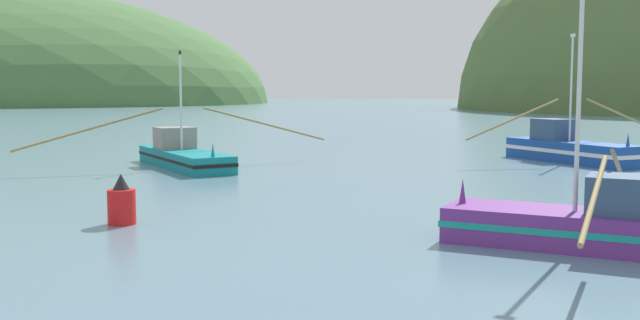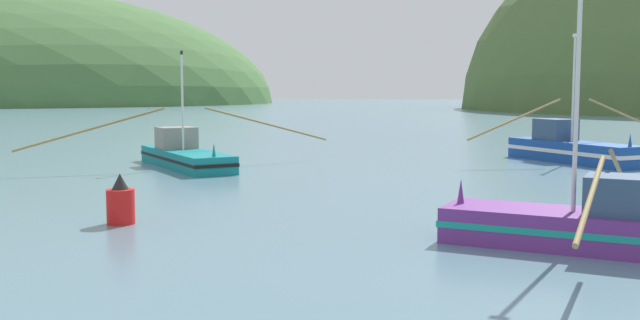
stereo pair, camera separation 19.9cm
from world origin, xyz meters
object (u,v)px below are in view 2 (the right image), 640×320
object	(u,v)px
fishing_boat_purple	(606,227)
channel_buoy	(121,203)
fishing_boat_teal	(184,155)
fishing_boat_blue	(571,148)

from	to	relation	value
fishing_boat_purple	channel_buoy	bearing A→B (deg)	11.20
fishing_boat_purple	fishing_boat_teal	bearing A→B (deg)	-27.41
fishing_boat_purple	fishing_boat_teal	xyz separation A→B (m)	(-17.64, 17.87, 0.00)
fishing_boat_blue	fishing_boat_teal	xyz separation A→B (m)	(-21.11, -5.76, -0.16)
fishing_boat_teal	channel_buoy	distance (m)	16.61
fishing_boat_purple	channel_buoy	xyz separation A→B (m)	(-14.03, 1.66, 0.02)
fishing_boat_blue	fishing_boat_purple	world-z (taller)	fishing_boat_blue
fishing_boat_blue	channel_buoy	size ratio (longest dim) A/B	7.80
fishing_boat_purple	fishing_boat_blue	bearing A→B (deg)	-80.38
fishing_boat_purple	channel_buoy	distance (m)	14.13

